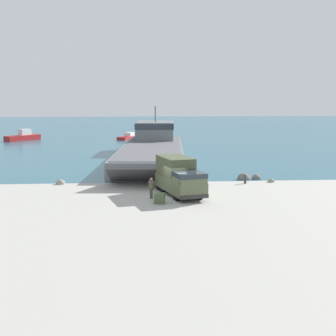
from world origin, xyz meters
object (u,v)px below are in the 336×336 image
landing_craft (153,146)px  cargo_crate (160,198)px  mooring_bollard (245,178)px  soldier_on_ramp (151,187)px  moored_boat_a (129,137)px  military_truck (179,177)px  moored_boat_b (23,137)px

landing_craft → cargo_crate: 29.18m
landing_craft → mooring_bollard: size_ratio=41.23×
landing_craft → soldier_on_ramp: 27.40m
moored_boat_a → mooring_bollard: bearing=128.5°
cargo_crate → moored_boat_a: bearing=92.6°
cargo_crate → soldier_on_ramp: bearing=108.0°
soldier_on_ramp → landing_craft: bearing=-133.2°
landing_craft → military_truck: size_ratio=5.18×
moored_boat_a → cargo_crate: (2.76, -60.86, -0.06)m
moored_boat_a → landing_craft: bearing=122.5°
mooring_bollard → cargo_crate: (-8.88, -8.12, -0.10)m
military_truck → cargo_crate: (-1.89, -3.20, -1.19)m
landing_craft → soldier_on_ramp: (-1.43, -27.35, -0.64)m
soldier_on_ramp → moored_boat_a: 59.12m
cargo_crate → mooring_bollard: bearing=42.4°
soldier_on_ramp → moored_boat_b: (-23.23, 57.34, -0.26)m
moored_boat_a → moored_boat_b: moored_boat_b is taller
landing_craft → moored_boat_b: (-24.66, 29.99, -0.90)m
moored_boat_b → cargo_crate: size_ratio=7.50×
military_truck → soldier_on_ramp: (-2.47, -1.42, -0.58)m
soldier_on_ramp → moored_boat_a: soldier_on_ramp is taller
landing_craft → moored_boat_b: landing_craft is taller
moored_boat_b → mooring_bollard: moored_boat_b is taller
soldier_on_ramp → moored_boat_b: bearing=-108.2°
soldier_on_ramp → mooring_bollard: size_ratio=1.91×
cargo_crate → moored_boat_b: bearing=111.9°
landing_craft → military_truck: (1.04, -25.93, -0.06)m
soldier_on_ramp → cargo_crate: 1.97m
military_truck → mooring_bollard: (6.99, 4.92, -1.09)m
military_truck → mooring_bollard: military_truck is taller
landing_craft → military_truck: landing_craft is taller
military_truck → moored_boat_a: (-4.64, 57.66, -1.13)m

